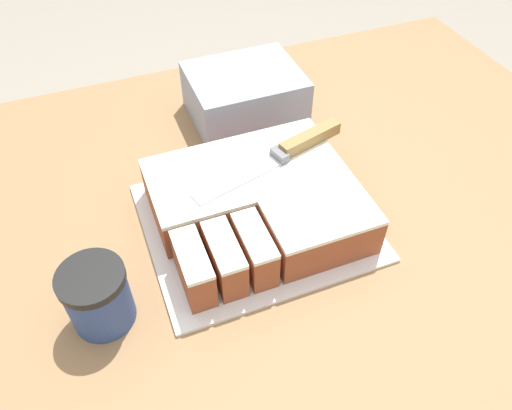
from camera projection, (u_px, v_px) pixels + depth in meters
countertop at (267, 369)px, 1.14m from camera, size 1.40×1.10×0.93m
cake_board at (256, 221)px, 0.82m from camera, size 0.35×0.31×0.01m
cake at (258, 203)px, 0.79m from camera, size 0.31×0.27×0.07m
knife at (295, 147)px, 0.82m from camera, size 0.28×0.10×0.02m
coffee_cup at (98, 297)px, 0.66m from camera, size 0.09×0.09×0.10m
storage_box at (245, 95)px, 0.99m from camera, size 0.21×0.17×0.10m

